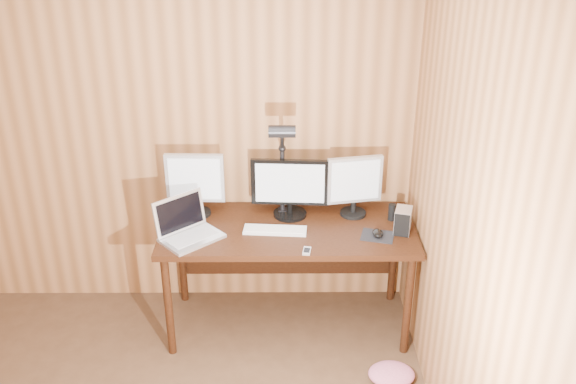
{
  "coord_description": "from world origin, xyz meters",
  "views": [
    {
      "loc": [
        0.91,
        -1.92,
        2.71
      ],
      "look_at": [
        0.93,
        1.58,
        1.02
      ],
      "focal_mm": 40.0,
      "sensor_mm": 36.0,
      "label": 1
    }
  ],
  "objects_px": {
    "monitor_center": "(290,187)",
    "mouse": "(378,233)",
    "desk_lamp": "(282,156)",
    "monitor_left": "(195,183)",
    "keyboard": "(275,230)",
    "speaker": "(392,212)",
    "laptop": "(187,228)",
    "phone": "(307,251)",
    "desk": "(288,238)",
    "monitor_right": "(354,184)",
    "hard_drive": "(403,221)"
  },
  "relations": [
    {
      "from": "monitor_center",
      "to": "mouse",
      "type": "xyz_separation_m",
      "value": [
        0.54,
        -0.28,
        -0.18
      ]
    },
    {
      "from": "desk_lamp",
      "to": "monitor_left",
      "type": "bearing_deg",
      "value": 154.92
    },
    {
      "from": "desk_lamp",
      "to": "keyboard",
      "type": "bearing_deg",
      "value": -123.82
    },
    {
      "from": "speaker",
      "to": "desk_lamp",
      "type": "bearing_deg",
      "value": 178.38
    },
    {
      "from": "monitor_center",
      "to": "laptop",
      "type": "height_order",
      "value": "monitor_center"
    },
    {
      "from": "monitor_left",
      "to": "keyboard",
      "type": "relative_size",
      "value": 1.06
    },
    {
      "from": "phone",
      "to": "mouse",
      "type": "bearing_deg",
      "value": 30.62
    },
    {
      "from": "desk",
      "to": "monitor_left",
      "type": "height_order",
      "value": "monitor_left"
    },
    {
      "from": "monitor_center",
      "to": "keyboard",
      "type": "bearing_deg",
      "value": -110.45
    },
    {
      "from": "monitor_right",
      "to": "hard_drive",
      "type": "height_order",
      "value": "monitor_right"
    },
    {
      "from": "monitor_center",
      "to": "phone",
      "type": "height_order",
      "value": "monitor_center"
    },
    {
      "from": "hard_drive",
      "to": "desk_lamp",
      "type": "bearing_deg",
      "value": -177.34
    },
    {
      "from": "monitor_right",
      "to": "hard_drive",
      "type": "bearing_deg",
      "value": -49.78
    },
    {
      "from": "laptop",
      "to": "keyboard",
      "type": "xyz_separation_m",
      "value": [
        0.54,
        0.06,
        -0.05
      ]
    },
    {
      "from": "phone",
      "to": "speaker",
      "type": "distance_m",
      "value": 0.69
    },
    {
      "from": "monitor_left",
      "to": "monitor_right",
      "type": "bearing_deg",
      "value": 0.87
    },
    {
      "from": "monitor_left",
      "to": "speaker",
      "type": "bearing_deg",
      "value": -2.36
    },
    {
      "from": "monitor_right",
      "to": "speaker",
      "type": "xyz_separation_m",
      "value": [
        0.24,
        -0.07,
        -0.16
      ]
    },
    {
      "from": "monitor_center",
      "to": "keyboard",
      "type": "height_order",
      "value": "monitor_center"
    },
    {
      "from": "keyboard",
      "to": "speaker",
      "type": "distance_m",
      "value": 0.76
    },
    {
      "from": "laptop",
      "to": "desk_lamp",
      "type": "height_order",
      "value": "desk_lamp"
    },
    {
      "from": "keyboard",
      "to": "hard_drive",
      "type": "xyz_separation_m",
      "value": [
        0.79,
        -0.01,
        0.07
      ]
    },
    {
      "from": "desk",
      "to": "keyboard",
      "type": "distance_m",
      "value": 0.2
    },
    {
      "from": "monitor_left",
      "to": "hard_drive",
      "type": "relative_size",
      "value": 2.61
    },
    {
      "from": "keyboard",
      "to": "mouse",
      "type": "height_order",
      "value": "mouse"
    },
    {
      "from": "laptop",
      "to": "desk_lamp",
      "type": "xyz_separation_m",
      "value": [
        0.58,
        0.23,
        0.38
      ]
    },
    {
      "from": "monitor_center",
      "to": "monitor_left",
      "type": "height_order",
      "value": "monitor_left"
    },
    {
      "from": "monitor_left",
      "to": "mouse",
      "type": "height_order",
      "value": "monitor_left"
    },
    {
      "from": "phone",
      "to": "laptop",
      "type": "bearing_deg",
      "value": 173.8
    },
    {
      "from": "monitor_left",
      "to": "hard_drive",
      "type": "bearing_deg",
      "value": -9.0
    },
    {
      "from": "hard_drive",
      "to": "desk_lamp",
      "type": "xyz_separation_m",
      "value": [
        -0.75,
        0.18,
        0.36
      ]
    },
    {
      "from": "keyboard",
      "to": "hard_drive",
      "type": "height_order",
      "value": "hard_drive"
    },
    {
      "from": "monitor_center",
      "to": "monitor_right",
      "type": "relative_size",
      "value": 1.23
    },
    {
      "from": "keyboard",
      "to": "desk_lamp",
      "type": "distance_m",
      "value": 0.46
    },
    {
      "from": "monitor_center",
      "to": "mouse",
      "type": "distance_m",
      "value": 0.63
    },
    {
      "from": "phone",
      "to": "desk_lamp",
      "type": "distance_m",
      "value": 0.62
    },
    {
      "from": "monitor_left",
      "to": "monitor_right",
      "type": "relative_size",
      "value": 1.04
    },
    {
      "from": "monitor_center",
      "to": "desk",
      "type": "bearing_deg",
      "value": -95.78
    },
    {
      "from": "laptop",
      "to": "keyboard",
      "type": "height_order",
      "value": "laptop"
    },
    {
      "from": "monitor_right",
      "to": "mouse",
      "type": "distance_m",
      "value": 0.37
    },
    {
      "from": "monitor_center",
      "to": "monitor_right",
      "type": "height_order",
      "value": "monitor_right"
    },
    {
      "from": "keyboard",
      "to": "desk_lamp",
      "type": "relative_size",
      "value": 0.57
    },
    {
      "from": "keyboard",
      "to": "hard_drive",
      "type": "bearing_deg",
      "value": 4.05
    },
    {
      "from": "mouse",
      "to": "desk",
      "type": "bearing_deg",
      "value": 174.11
    },
    {
      "from": "monitor_left",
      "to": "speaker",
      "type": "xyz_separation_m",
      "value": [
        1.26,
        -0.08,
        -0.17
      ]
    },
    {
      "from": "monitor_left",
      "to": "desk_lamp",
      "type": "bearing_deg",
      "value": -5.04
    },
    {
      "from": "hard_drive",
      "to": "phone",
      "type": "distance_m",
      "value": 0.65
    },
    {
      "from": "monitor_center",
      "to": "speaker",
      "type": "relative_size",
      "value": 4.5
    },
    {
      "from": "desk",
      "to": "desk_lamp",
      "type": "distance_m",
      "value": 0.56
    },
    {
      "from": "desk",
      "to": "monitor_center",
      "type": "height_order",
      "value": "monitor_center"
    }
  ]
}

